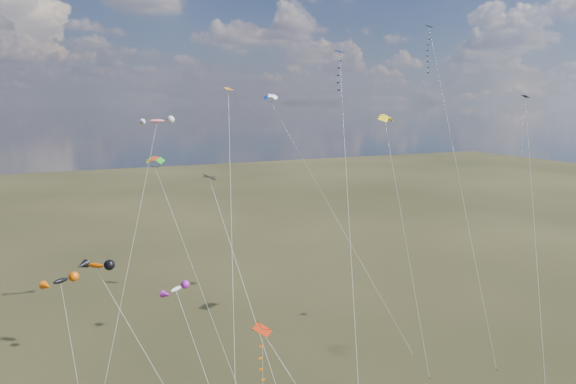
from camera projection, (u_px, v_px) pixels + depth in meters
name	position (u px, v px, depth m)	size (l,w,h in m)	color
diamond_black_high	(432.00, 66.00, 66.16)	(6.20, 20.38, 37.21)	black
diamond_navy_tall	(341.00, 95.00, 52.12)	(11.40, 23.62, 32.70)	#0F1745
diamond_black_mid	(237.00, 264.00, 37.09)	(3.98, 12.86, 21.86)	black
diamond_red_low	(268.00, 369.00, 33.00)	(6.98, 9.66, 13.15)	#AA2208
diamond_navy_right	(524.00, 137.00, 57.90)	(12.08, 15.52, 28.10)	#0C0E47
diamond_orange_center	(231.00, 206.00, 43.69)	(7.10, 21.00, 28.68)	orange
parafoil_yellow	(386.00, 117.00, 61.34)	(5.38, 15.63, 26.29)	yellow
parafoil_blue_white	(272.00, 98.00, 69.77)	(7.81, 25.13, 28.71)	blue
parafoil_tricolor	(155.00, 160.00, 53.05)	(6.24, 11.85, 22.04)	yellow
novelty_black_orange	(61.00, 281.00, 46.68)	(3.03, 7.12, 11.71)	black
novelty_orange_black	(96.00, 266.00, 38.16)	(8.74, 12.10, 15.76)	#C94900
novelty_white_purple	(177.00, 290.00, 40.01)	(3.88, 10.03, 13.23)	silver
novelty_redwhite_stripe	(157.00, 122.00, 66.26)	(11.71, 19.91, 25.52)	red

